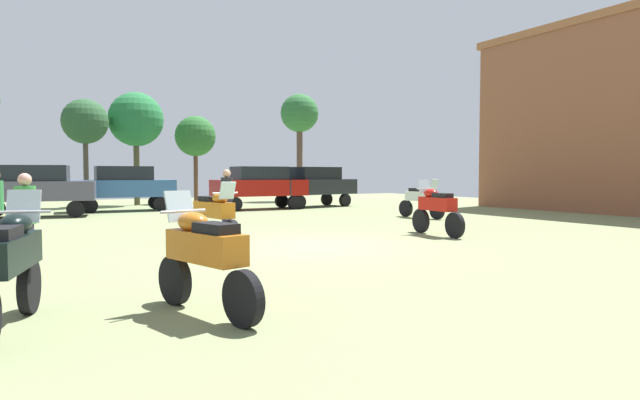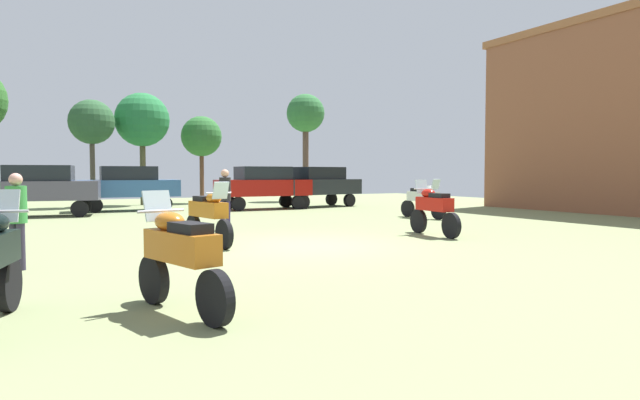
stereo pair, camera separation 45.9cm
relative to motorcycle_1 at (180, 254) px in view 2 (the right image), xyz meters
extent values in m
cube|color=#7A8558|center=(3.99, 4.82, -0.73)|extent=(44.00, 52.00, 0.02)
cylinder|color=black|center=(-0.18, 0.68, -0.40)|extent=(0.28, 0.65, 0.64)
cylinder|color=black|center=(0.19, -0.73, -0.40)|extent=(0.28, 0.65, 0.64)
cube|color=#BD671A|center=(0.01, -0.03, 0.10)|extent=(0.66, 1.29, 0.36)
ellipsoid|color=#BD671A|center=(-0.06, 0.24, 0.38)|extent=(0.43, 0.55, 0.24)
cube|color=black|center=(0.06, -0.24, 0.34)|extent=(0.43, 0.62, 0.12)
cube|color=silver|center=(-0.14, 0.54, 0.56)|extent=(0.39, 0.24, 0.39)
cylinder|color=#B7B7BC|center=(-0.12, 0.45, 0.50)|extent=(0.61, 0.19, 0.04)
cylinder|color=black|center=(2.23, 5.08, -0.39)|extent=(0.22, 0.68, 0.67)
cylinder|color=black|center=(1.99, 6.71, -0.39)|extent=(0.22, 0.68, 0.67)
cube|color=#C36E18|center=(2.11, 5.90, 0.13)|extent=(0.56, 1.44, 0.36)
ellipsoid|color=#C36E18|center=(2.16, 5.58, 0.41)|extent=(0.39, 0.52, 0.24)
cube|color=black|center=(2.07, 6.14, 0.37)|extent=(0.38, 0.60, 0.12)
cube|color=silver|center=(2.21, 5.24, 0.59)|extent=(0.38, 0.20, 0.39)
cylinder|color=#B7B7BC|center=(2.19, 5.34, 0.53)|extent=(0.62, 0.13, 0.04)
cylinder|color=black|center=(-1.82, 1.11, -0.39)|extent=(0.29, 0.67, 0.66)
cube|color=silver|center=(-1.86, 0.97, 0.58)|extent=(0.39, 0.24, 0.39)
cylinder|color=#B7B7BC|center=(-1.88, 0.87, 0.52)|extent=(0.61, 0.20, 0.04)
cylinder|color=black|center=(11.57, 8.81, -0.40)|extent=(0.19, 0.65, 0.64)
cylinder|color=black|center=(11.39, 10.40, -0.40)|extent=(0.19, 0.65, 0.64)
cube|color=silver|center=(11.48, 9.60, 0.10)|extent=(0.51, 1.39, 0.36)
ellipsoid|color=silver|center=(11.52, 9.30, 0.38)|extent=(0.37, 0.51, 0.24)
cube|color=black|center=(11.46, 9.84, 0.34)|extent=(0.36, 0.59, 0.12)
cube|color=silver|center=(11.55, 8.96, 0.56)|extent=(0.37, 0.19, 0.39)
cylinder|color=#B7B7BC|center=(11.54, 9.06, 0.50)|extent=(0.62, 0.10, 0.04)
cylinder|color=black|center=(8.14, 5.67, -0.38)|extent=(0.17, 0.69, 0.68)
cylinder|color=black|center=(8.02, 4.19, -0.38)|extent=(0.17, 0.69, 0.68)
cube|color=#B5170E|center=(8.08, 4.93, 0.14)|extent=(0.46, 1.29, 0.36)
ellipsoid|color=#B5170E|center=(8.10, 5.21, 0.42)|extent=(0.36, 0.50, 0.24)
cube|color=black|center=(8.06, 4.71, 0.38)|extent=(0.34, 0.58, 0.12)
cube|color=silver|center=(8.13, 5.53, 0.60)|extent=(0.37, 0.18, 0.39)
cylinder|color=#B7B7BC|center=(8.12, 5.44, 0.54)|extent=(0.62, 0.09, 0.04)
cylinder|color=black|center=(-2.47, 18.27, -0.40)|extent=(0.67, 0.32, 0.64)
cylinder|color=black|center=(0.17, 16.36, -0.40)|extent=(0.67, 0.32, 0.64)
cylinder|color=black|center=(0.41, 17.78, -0.40)|extent=(0.67, 0.32, 0.64)
cube|color=#494656|center=(-1.15, 17.32, 0.29)|extent=(4.54, 2.49, 0.75)
cube|color=black|center=(-1.15, 17.32, 0.97)|extent=(2.60, 1.96, 0.61)
cylinder|color=black|center=(6.69, 16.53, -0.40)|extent=(0.64, 0.23, 0.64)
cylinder|color=black|center=(6.72, 17.97, -0.40)|extent=(0.64, 0.23, 0.64)
cylinder|color=black|center=(9.61, 16.46, -0.40)|extent=(0.64, 0.23, 0.64)
cylinder|color=black|center=(9.64, 17.90, -0.40)|extent=(0.64, 0.23, 0.64)
cube|color=#99120D|center=(8.17, 17.22, 0.29)|extent=(4.34, 1.89, 0.75)
cube|color=black|center=(8.17, 17.22, 0.97)|extent=(2.40, 1.64, 0.61)
cylinder|color=black|center=(9.95, 16.57, -0.40)|extent=(0.67, 0.33, 0.64)
cylinder|color=black|center=(9.71, 17.99, -0.40)|extent=(0.67, 0.33, 0.64)
cylinder|color=black|center=(12.84, 17.08, -0.40)|extent=(0.67, 0.33, 0.64)
cylinder|color=black|center=(12.59, 18.49, -0.40)|extent=(0.67, 0.33, 0.64)
cube|color=#22282D|center=(11.27, 17.53, 0.29)|extent=(4.55, 2.51, 0.75)
cube|color=black|center=(11.27, 17.53, 0.97)|extent=(2.60, 1.97, 0.61)
cylinder|color=black|center=(0.95, 18.52, -0.40)|extent=(0.65, 0.26, 0.64)
cylinder|color=black|center=(1.04, 19.96, -0.40)|extent=(0.65, 0.26, 0.64)
cylinder|color=black|center=(3.87, 18.34, -0.40)|extent=(0.65, 0.26, 0.64)
cylinder|color=black|center=(3.95, 19.78, -0.40)|extent=(0.65, 0.26, 0.64)
cube|color=#315D95|center=(2.45, 19.15, 0.29)|extent=(4.40, 2.06, 0.75)
cube|color=black|center=(2.45, 19.15, 0.97)|extent=(2.46, 1.73, 0.61)
cylinder|color=#302B3E|center=(-1.82, 4.40, -0.31)|extent=(0.14, 0.14, 0.82)
cylinder|color=#302B3E|center=(-1.71, 4.27, -0.31)|extent=(0.14, 0.14, 0.82)
cylinder|color=#338A3D|center=(-1.77, 4.34, 0.43)|extent=(0.48, 0.48, 0.65)
sphere|color=tan|center=(-1.77, 4.34, 0.86)|extent=(0.22, 0.22, 0.22)
cylinder|color=#2E254F|center=(3.63, 8.95, -0.28)|extent=(0.14, 0.14, 0.87)
cylinder|color=#2E254F|center=(3.50, 9.05, -0.28)|extent=(0.14, 0.14, 0.87)
cylinder|color=black|center=(3.57, 9.00, 0.50)|extent=(0.48, 0.48, 0.69)
sphere|color=tan|center=(3.57, 9.00, 0.97)|extent=(0.24, 0.24, 0.24)
cylinder|color=brown|center=(7.18, 23.93, 0.91)|extent=(0.24, 0.24, 3.27)
sphere|color=#2A652C|center=(7.18, 23.93, 3.06)|extent=(2.28, 2.28, 2.28)
cylinder|color=brown|center=(3.86, 23.46, 1.22)|extent=(0.30, 0.30, 3.88)
sphere|color=#237039|center=(3.86, 23.46, 3.80)|extent=(2.83, 2.83, 2.83)
cylinder|color=brown|center=(13.57, 23.46, 1.71)|extent=(0.37, 0.37, 4.86)
sphere|color=#2D6A35|center=(13.57, 23.46, 4.66)|extent=(2.33, 2.33, 2.33)
cylinder|color=#4C4537|center=(1.30, 22.74, 1.15)|extent=(0.24, 0.24, 3.74)
sphere|color=#2A542F|center=(1.30, 22.74, 3.52)|extent=(2.21, 2.21, 2.21)
camera|label=1|loc=(-2.00, -6.25, 0.97)|focal=30.50mm
camera|label=2|loc=(-1.60, -6.48, 0.97)|focal=30.50mm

